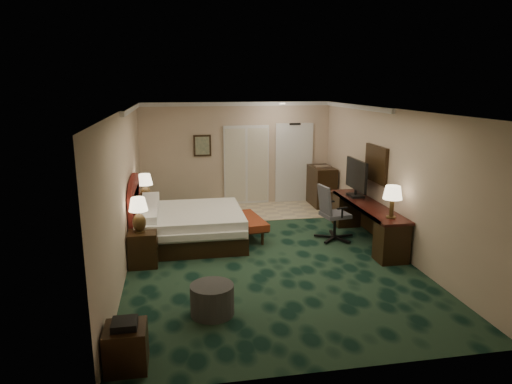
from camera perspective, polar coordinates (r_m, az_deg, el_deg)
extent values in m
cube|color=black|center=(8.80, 1.02, -7.61)|extent=(5.00, 7.50, 0.00)
cube|color=silver|center=(8.23, 1.10, 10.23)|extent=(5.00, 7.50, 0.00)
cube|color=beige|center=(12.05, -2.42, 4.76)|extent=(5.00, 0.00, 2.70)
cube|color=beige|center=(4.94, 9.64, -8.21)|extent=(5.00, 0.00, 2.70)
cube|color=beige|center=(8.31, -16.11, 0.31)|extent=(0.00, 7.50, 2.70)
cube|color=beige|center=(9.22, 16.49, 1.55)|extent=(0.00, 7.50, 2.70)
cube|color=beige|center=(11.67, 2.60, -2.28)|extent=(3.20, 1.70, 0.01)
cube|color=silver|center=(12.37, 4.75, 3.54)|extent=(1.02, 0.06, 2.18)
cube|color=#B5AEA2|center=(12.10, -1.21, 3.36)|extent=(1.20, 0.06, 2.10)
cube|color=#495F52|center=(11.89, -6.73, 5.78)|extent=(0.45, 0.06, 0.55)
cube|color=white|center=(9.70, 14.78, 3.42)|extent=(0.05, 0.95, 0.75)
cube|color=white|center=(9.36, -8.19, -4.30)|extent=(2.09, 1.94, 0.66)
cube|color=black|center=(8.40, -13.93, -6.79)|extent=(0.50, 0.57, 0.63)
cube|color=black|center=(10.59, -13.31, -2.70)|extent=(0.46, 0.52, 0.57)
cube|color=brown|center=(9.62, -0.77, -4.40)|extent=(0.62, 1.31, 0.43)
cylinder|color=#323232|center=(6.56, -5.51, -13.24)|extent=(0.79, 0.79, 0.44)
cube|color=black|center=(5.63, -15.91, -18.17)|extent=(0.47, 0.47, 0.50)
cube|color=black|center=(9.58, 13.64, -3.75)|extent=(0.59, 2.72, 0.78)
cube|color=black|center=(9.96, 12.42, 1.69)|extent=(0.10, 1.04, 0.81)
cube|color=black|center=(12.17, 8.19, 0.73)|extent=(0.55, 0.98, 1.04)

